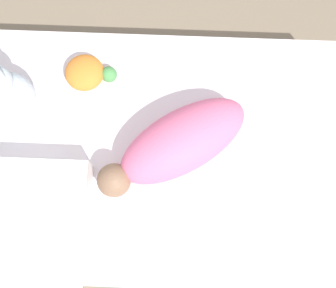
# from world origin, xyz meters

# --- Properties ---
(ground_plane) EXTENTS (12.00, 12.00, 0.00)m
(ground_plane) POSITION_xyz_m (0.00, 0.00, 0.00)
(ground_plane) COLOR #7A6B56
(bed_mattress) EXTENTS (1.30, 0.87, 0.21)m
(bed_mattress) POSITION_xyz_m (0.00, 0.00, 0.10)
(bed_mattress) COLOR white
(bed_mattress) RESTS_ON ground_plane
(swaddled_baby) EXTENTS (0.50, 0.41, 0.15)m
(swaddled_baby) POSITION_xyz_m (0.08, 0.00, 0.28)
(swaddled_baby) COLOR pink
(swaddled_baby) RESTS_ON bed_mattress
(pillow) EXTENTS (0.29, 0.39, 0.10)m
(pillow) POSITION_xyz_m (-0.34, -0.27, 0.25)
(pillow) COLOR white
(pillow) RESTS_ON bed_mattress
(bunny_plush) EXTENTS (0.16, 0.16, 0.31)m
(bunny_plush) POSITION_xyz_m (-0.47, 0.13, 0.32)
(bunny_plush) COLOR silver
(bunny_plush) RESTS_ON bed_mattress
(turtle_plush) EXTENTS (0.18, 0.13, 0.07)m
(turtle_plush) POSITION_xyz_m (-0.24, 0.26, 0.24)
(turtle_plush) COLOR orange
(turtle_plush) RESTS_ON bed_mattress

